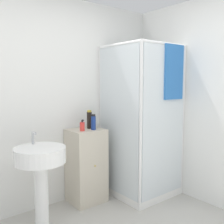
% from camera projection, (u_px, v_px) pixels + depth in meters
% --- Properties ---
extents(wall_back, '(6.40, 0.06, 2.50)m').
position_uv_depth(wall_back, '(36.00, 103.00, 3.01)').
color(wall_back, white).
rests_on(wall_back, ground_plane).
extents(shower_enclosure, '(0.80, 0.83, 1.96)m').
position_uv_depth(shower_enclosure, '(142.00, 152.00, 3.45)').
color(shower_enclosure, white).
rests_on(shower_enclosure, ground_plane).
extents(vanity_cabinet, '(0.42, 0.39, 0.92)m').
position_uv_depth(vanity_cabinet, '(86.00, 166.00, 3.26)').
color(vanity_cabinet, beige).
rests_on(vanity_cabinet, ground_plane).
extents(sink, '(0.50, 0.50, 0.99)m').
position_uv_depth(sink, '(40.00, 166.00, 2.57)').
color(sink, white).
rests_on(sink, ground_plane).
extents(soap_dispenser, '(0.06, 0.06, 0.14)m').
position_uv_depth(soap_dispenser, '(82.00, 126.00, 3.10)').
color(soap_dispenser, red).
rests_on(soap_dispenser, vanity_cabinet).
extents(shampoo_bottle_tall_black, '(0.06, 0.06, 0.23)m').
position_uv_depth(shampoo_bottle_tall_black, '(89.00, 120.00, 3.26)').
color(shampoo_bottle_tall_black, black).
rests_on(shampoo_bottle_tall_black, vanity_cabinet).
extents(shampoo_bottle_blue, '(0.06, 0.06, 0.19)m').
position_uv_depth(shampoo_bottle_blue, '(93.00, 122.00, 3.17)').
color(shampoo_bottle_blue, navy).
rests_on(shampoo_bottle_blue, vanity_cabinet).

